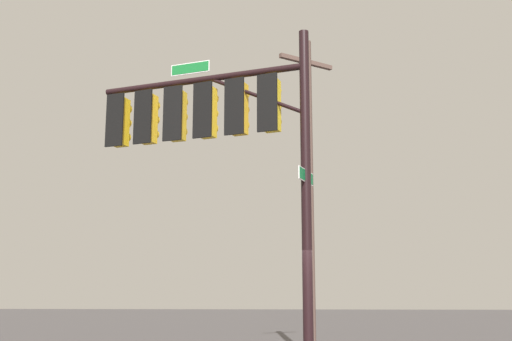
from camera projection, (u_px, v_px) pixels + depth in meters
The scene contains 2 objects.
signal_pole_assembly at pixel (213, 129), 13.39m from camera, with size 4.75×2.10×7.02m.
utility_pole at pixel (308, 188), 16.94m from camera, with size 1.51×1.18×8.69m.
Camera 1 is at (0.14, 12.24, 1.66)m, focal length 44.02 mm.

